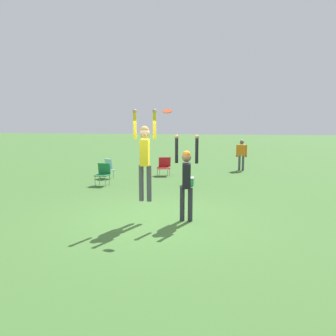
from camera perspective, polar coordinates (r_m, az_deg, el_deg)
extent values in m
plane|color=#3D662D|center=(8.46, -2.26, -8.95)|extent=(120.00, 120.00, 0.00)
cylinder|color=#4C4C51|center=(8.20, -4.68, -2.64)|extent=(0.12, 0.12, 0.91)
cylinder|color=#4C4C51|center=(8.15, -3.32, -2.69)|extent=(0.12, 0.12, 0.91)
cube|color=yellow|center=(8.07, -4.05, 2.74)|extent=(0.26, 0.47, 0.64)
sphere|color=tan|center=(8.04, -4.09, 6.11)|extent=(0.25, 0.25, 0.25)
sphere|color=olive|center=(8.03, -4.09, 6.59)|extent=(0.21, 0.21, 0.21)
cylinder|color=yellow|center=(8.10, -5.80, 7.42)|extent=(0.08, 0.08, 0.68)
sphere|color=tan|center=(8.10, -5.83, 9.82)|extent=(0.10, 0.10, 0.10)
cylinder|color=yellow|center=(7.97, -2.37, 7.44)|extent=(0.08, 0.08, 0.68)
sphere|color=tan|center=(7.98, -2.38, 9.88)|extent=(0.10, 0.10, 0.10)
cylinder|color=#2D2D38|center=(8.24, 2.49, -6.30)|extent=(0.12, 0.12, 0.86)
cylinder|color=#2D2D38|center=(8.22, 3.89, -6.36)|extent=(0.12, 0.12, 0.86)
cube|color=black|center=(8.08, 3.23, -1.29)|extent=(0.26, 0.47, 0.61)
sphere|color=#9E704C|center=(8.02, 3.25, 1.87)|extent=(0.23, 0.23, 0.23)
sphere|color=orange|center=(8.01, 3.26, 2.33)|extent=(0.20, 0.20, 0.20)
cylinder|color=black|center=(8.04, 1.51, 3.16)|extent=(0.08, 0.08, 0.64)
sphere|color=#9E704C|center=(8.02, 1.52, 5.45)|extent=(0.10, 0.10, 0.10)
cylinder|color=black|center=(7.97, 5.03, 3.09)|extent=(0.08, 0.08, 0.64)
sphere|color=#9E704C|center=(7.95, 5.06, 5.40)|extent=(0.10, 0.10, 0.10)
cylinder|color=#E04C23|center=(7.81, -0.11, 9.88)|extent=(0.23, 0.22, 0.11)
cylinder|color=gray|center=(12.93, -12.58, -2.21)|extent=(0.02, 0.02, 0.43)
cylinder|color=gray|center=(12.77, -10.86, -2.29)|extent=(0.02, 0.02, 0.43)
cylinder|color=gray|center=(13.31, -11.86, -1.91)|extent=(0.02, 0.02, 0.43)
cylinder|color=gray|center=(13.15, -10.19, -1.98)|extent=(0.02, 0.02, 0.43)
cube|color=#1E753D|center=(13.01, -11.40, -1.23)|extent=(0.50, 0.50, 0.04)
cube|color=#1E753D|center=(13.18, -11.05, -0.07)|extent=(0.49, 0.12, 0.43)
cylinder|color=gray|center=(14.97, -1.86, -0.75)|extent=(0.02, 0.02, 0.39)
cylinder|color=gray|center=(14.87, -0.07, -0.80)|extent=(0.02, 0.02, 0.39)
cylinder|color=gray|center=(15.43, -1.46, -0.49)|extent=(0.02, 0.02, 0.39)
cylinder|color=gray|center=(15.33, 0.27, -0.54)|extent=(0.02, 0.02, 0.39)
cube|color=#B21E23|center=(15.12, -0.78, 0.02)|extent=(0.71, 0.71, 0.04)
cube|color=#B21E23|center=(15.34, -0.59, 1.06)|extent=(0.57, 0.29, 0.46)
cylinder|color=gray|center=(14.52, -11.77, -1.16)|extent=(0.02, 0.02, 0.40)
cylinder|color=gray|center=(14.36, -10.11, -1.22)|extent=(0.02, 0.02, 0.40)
cylinder|color=gray|center=(14.93, -11.10, -0.90)|extent=(0.02, 0.02, 0.40)
cylinder|color=gray|center=(14.77, -9.49, -0.95)|extent=(0.02, 0.02, 0.40)
cube|color=#8CC6C1|center=(14.62, -10.64, -0.36)|extent=(0.74, 0.74, 0.04)
cube|color=#8CC6C1|center=(14.81, -10.31, 0.73)|extent=(0.49, 0.42, 0.46)
cylinder|color=#4C4C51|center=(17.25, 12.32, 0.87)|extent=(0.12, 0.12, 0.77)
cylinder|color=#4C4C51|center=(17.25, 12.94, 0.86)|extent=(0.12, 0.12, 0.77)
cube|color=orange|center=(17.18, 12.70, 3.05)|extent=(0.45, 0.29, 0.55)
sphere|color=brown|center=(17.15, 12.74, 4.39)|extent=(0.21, 0.21, 0.21)
sphere|color=#B7B2AD|center=(17.15, 12.74, 4.59)|extent=(0.18, 0.18, 0.18)
cylinder|color=orange|center=(17.18, 11.92, 3.02)|extent=(0.08, 0.08, 0.58)
sphere|color=brown|center=(17.20, 11.90, 2.06)|extent=(0.10, 0.10, 0.10)
cylinder|color=orange|center=(17.19, 13.46, 2.97)|extent=(0.08, 0.08, 0.58)
sphere|color=brown|center=(17.22, 13.43, 2.01)|extent=(0.10, 0.10, 0.10)
cube|color=#2D8C4C|center=(12.86, 3.57, -2.40)|extent=(0.41, 0.37, 0.30)
cube|color=silver|center=(12.84, 3.58, -1.69)|extent=(0.42, 0.38, 0.02)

